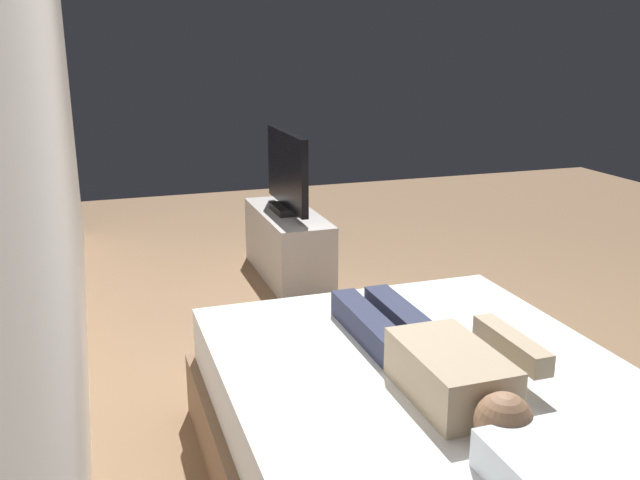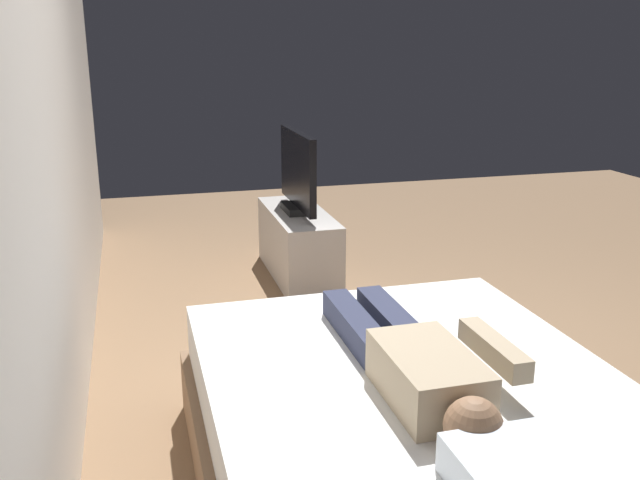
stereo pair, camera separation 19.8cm
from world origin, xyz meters
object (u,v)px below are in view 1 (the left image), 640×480
(person, at_px, (436,359))
(bed, at_px, (439,449))
(tv_stand, at_px, (288,244))
(remote, at_px, (508,345))
(tv, at_px, (287,174))

(person, bearing_deg, bed, -150.96)
(tv_stand, bearing_deg, bed, 175.59)
(remote, distance_m, tv, 2.62)
(tv_stand, distance_m, tv, 0.53)
(person, bearing_deg, remote, -69.53)
(remote, relative_size, tv, 0.17)
(bed, relative_size, remote, 13.79)
(bed, bearing_deg, remote, -65.16)
(bed, distance_m, person, 0.36)
(bed, height_order, tv_stand, bed)
(bed, bearing_deg, tv, -4.41)
(remote, bearing_deg, tv, 3.83)
(remote, height_order, tv_stand, remote)
(tv_stand, bearing_deg, tv, 180.00)
(remote, bearing_deg, bed, 114.84)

